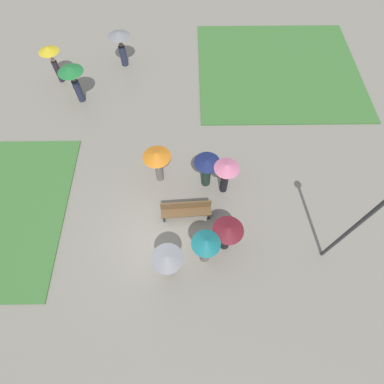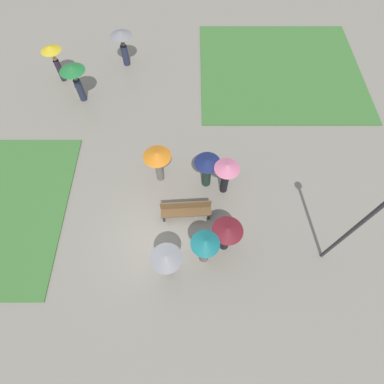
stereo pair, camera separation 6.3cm
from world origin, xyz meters
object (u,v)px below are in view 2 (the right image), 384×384
at_px(lone_walker_near_lawn, 122,41).
at_px(crowd_person_grey, 167,260).
at_px(crowd_person_pink, 226,172).
at_px(lone_walker_far_path, 74,75).
at_px(crowd_person_maroon, 227,234).
at_px(park_bench, 186,210).
at_px(crowd_person_orange, 158,159).
at_px(lone_walker_mid_plaza, 53,55).
at_px(crowd_person_navy, 207,168).
at_px(lamp_post, 360,224).
at_px(crowd_person_teal, 205,246).

bearing_deg(lone_walker_near_lawn, crowd_person_grey, 50.59).
bearing_deg(crowd_person_pink, lone_walker_far_path, 135.36).
xyz_separation_m(crowd_person_maroon, lone_walker_near_lawn, (-4.87, 10.64, 0.20)).
bearing_deg(crowd_person_maroon, park_bench, 108.92).
bearing_deg(lone_walker_far_path, crowd_person_pink, 50.07).
bearing_deg(crowd_person_orange, crowd_person_grey, 166.15).
height_order(crowd_person_orange, lone_walker_far_path, lone_walker_far_path).
bearing_deg(lone_walker_far_path, lone_walker_mid_plaza, -139.85).
relative_size(park_bench, lone_walker_near_lawn, 1.05).
bearing_deg(park_bench, lone_walker_mid_plaza, 126.27).
distance_m(crowd_person_navy, lone_walker_near_lawn, 8.90).
distance_m(crowd_person_maroon, lone_walker_far_path, 10.42).
bearing_deg(crowd_person_navy, crowd_person_orange, 55.28).
height_order(crowd_person_orange, lone_walker_mid_plaza, lone_walker_mid_plaza).
relative_size(crowd_person_pink, crowd_person_maroon, 1.08).
relative_size(crowd_person_navy, crowd_person_maroon, 1.00).
bearing_deg(crowd_person_maroon, crowd_person_pink, 58.07).
relative_size(lamp_post, crowd_person_orange, 2.63).
relative_size(crowd_person_navy, lone_walker_mid_plaza, 0.86).
bearing_deg(crowd_person_pink, crowd_person_grey, -128.82).
relative_size(crowd_person_pink, lone_walker_near_lawn, 0.95).
bearing_deg(crowd_person_teal, crowd_person_navy, -18.53).
distance_m(crowd_person_teal, crowd_person_grey, 1.37).
bearing_deg(crowd_person_grey, crowd_person_orange, 5.79).
bearing_deg(crowd_person_orange, crowd_person_navy, -118.79).
height_order(lamp_post, crowd_person_grey, lamp_post).
height_order(lone_walker_far_path, lone_walker_near_lawn, lone_walker_far_path).
relative_size(park_bench, lamp_post, 0.42).
xyz_separation_m(crowd_person_grey, lone_walker_near_lawn, (-2.80, 11.61, 0.05)).
distance_m(crowd_person_grey, lone_walker_near_lawn, 11.95).
bearing_deg(lone_walker_far_path, lone_walker_near_lawn, 142.93).
relative_size(crowd_person_maroon, crowd_person_orange, 0.94).
relative_size(lamp_post, lone_walker_far_path, 2.39).
xyz_separation_m(lamp_post, crowd_person_maroon, (-3.69, 0.41, -1.82)).
bearing_deg(park_bench, crowd_person_teal, -72.57).
bearing_deg(park_bench, crowd_person_maroon, -45.07).
bearing_deg(crowd_person_navy, crowd_person_grey, 132.05).
height_order(park_bench, lone_walker_far_path, lone_walker_far_path).
height_order(crowd_person_maroon, crowd_person_teal, crowd_person_teal).
distance_m(crowd_person_orange, crowd_person_teal, 4.00).
distance_m(crowd_person_pink, crowd_person_teal, 3.10).
xyz_separation_m(lamp_post, crowd_person_teal, (-4.47, -0.08, -1.73)).
height_order(lamp_post, crowd_person_orange, lamp_post).
relative_size(crowd_person_navy, lone_walker_far_path, 0.86).
distance_m(crowd_person_grey, lone_walker_mid_plaza, 11.98).
bearing_deg(lone_walker_far_path, crowd_person_navy, 48.74).
bearing_deg(park_bench, crowd_person_navy, 57.78).
xyz_separation_m(lamp_post, crowd_person_navy, (-4.31, 3.23, -1.87)).
xyz_separation_m(park_bench, lone_walker_far_path, (-5.35, 6.58, 1.04)).
bearing_deg(crowd_person_orange, crowd_person_teal, -174.38).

